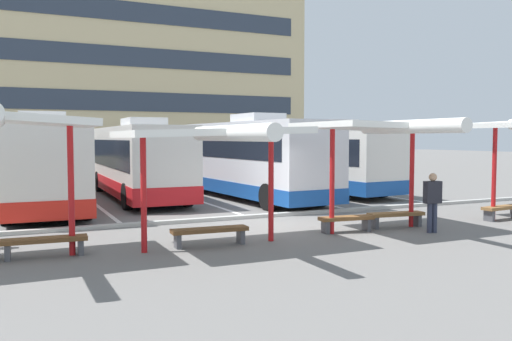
{
  "coord_description": "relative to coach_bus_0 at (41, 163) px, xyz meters",
  "views": [
    {
      "loc": [
        -7.31,
        -14.49,
        2.68
      ],
      "look_at": [
        1.07,
        3.5,
        1.46
      ],
      "focal_mm": 37.35,
      "sensor_mm": 36.0,
      "label": 1
    }
  ],
  "objects": [
    {
      "name": "platform_kerb",
      "position": [
        6.16,
        -6.55,
        -1.64
      ],
      "size": [
        44.0,
        0.24,
        0.12
      ],
      "primitive_type": "cube",
      "color": "#ADADA8",
      "rests_on": "ground"
    },
    {
      "name": "waiting_shelter_2",
      "position": [
        8.4,
        -10.37,
        1.23
      ],
      "size": [
        3.84,
        5.07,
        3.15
      ],
      "color": "red",
      "rests_on": "ground"
    },
    {
      "name": "lane_stripe_3",
      "position": [
        10.34,
        0.87,
        -1.69
      ],
      "size": [
        0.16,
        14.0,
        0.01
      ],
      "primitive_type": "cube",
      "color": "white",
      "rests_on": "ground"
    },
    {
      "name": "lane_stripe_2",
      "position": [
        6.16,
        0.87,
        -1.69
      ],
      "size": [
        0.16,
        14.0,
        0.01
      ],
      "primitive_type": "cube",
      "color": "white",
      "rests_on": "ground"
    },
    {
      "name": "bench_4",
      "position": [
        9.3,
        -10.02,
        -1.36
      ],
      "size": [
        1.79,
        0.65,
        0.45
      ],
      "color": "brown",
      "rests_on": "ground"
    },
    {
      "name": "coach_bus_3",
      "position": [
        12.59,
        0.09,
        -0.05
      ],
      "size": [
        3.44,
        10.55,
        3.52
      ],
      "color": "silver",
      "rests_on": "ground"
    },
    {
      "name": "ground_plane",
      "position": [
        6.16,
        -8.05,
        -1.7
      ],
      "size": [
        160.0,
        160.0,
        0.0
      ],
      "primitive_type": "plane",
      "color": "slate"
    },
    {
      "name": "coach_bus_2",
      "position": [
        8.39,
        -0.5,
        0.05
      ],
      "size": [
        3.32,
        12.38,
        3.69
      ],
      "color": "silver",
      "rests_on": "ground"
    },
    {
      "name": "lane_stripe_4",
      "position": [
        14.53,
        0.87,
        -1.69
      ],
      "size": [
        0.16,
        14.0,
        0.01
      ],
      "primitive_type": "cube",
      "color": "white",
      "rests_on": "ground"
    },
    {
      "name": "waiting_shelter_1",
      "position": [
        3.32,
        -10.58,
        1.05
      ],
      "size": [
        4.31,
        4.95,
        2.96
      ],
      "color": "red",
      "rests_on": "ground"
    },
    {
      "name": "waiting_passenger_2",
      "position": [
        9.64,
        -11.15,
        -0.72
      ],
      "size": [
        0.51,
        0.27,
        1.69
      ],
      "color": "#33384C",
      "rests_on": "ground"
    },
    {
      "name": "bench_2",
      "position": [
        3.32,
        -10.22,
        -1.36
      ],
      "size": [
        1.95,
        0.53,
        0.45
      ],
      "color": "brown",
      "rests_on": "ground"
    },
    {
      "name": "bench_3",
      "position": [
        7.5,
        -10.05,
        -1.36
      ],
      "size": [
        1.64,
        0.58,
        0.45
      ],
      "color": "brown",
      "rests_on": "ground"
    },
    {
      "name": "coach_bus_1",
      "position": [
        4.02,
        0.97,
        -0.08
      ],
      "size": [
        2.75,
        10.69,
        3.5
      ],
      "color": "silver",
      "rests_on": "ground"
    },
    {
      "name": "coach_bus_0",
      "position": [
        0.0,
        0.0,
        0.0
      ],
      "size": [
        2.88,
        12.56,
        3.61
      ],
      "color": "silver",
      "rests_on": "ground"
    },
    {
      "name": "lane_stripe_1",
      "position": [
        1.97,
        0.87,
        -1.69
      ],
      "size": [
        0.16,
        14.0,
        0.01
      ],
      "primitive_type": "cube",
      "color": "white",
      "rests_on": "ground"
    },
    {
      "name": "terminal_building",
      "position": [
        6.19,
        27.66,
        7.53
      ],
      "size": [
        37.25,
        11.15,
        21.18
      ],
      "color": "#D1BC8C",
      "rests_on": "ground"
    },
    {
      "name": "bench_5",
      "position": [
        13.48,
        -10.29,
        -1.36
      ],
      "size": [
        1.71,
        0.57,
        0.45
      ],
      "color": "brown",
      "rests_on": "ground"
    },
    {
      "name": "bench_1",
      "position": [
        -0.47,
        -9.87,
        -1.36
      ],
      "size": [
        1.84,
        0.52,
        0.45
      ],
      "color": "brown",
      "rests_on": "ground"
    }
  ]
}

